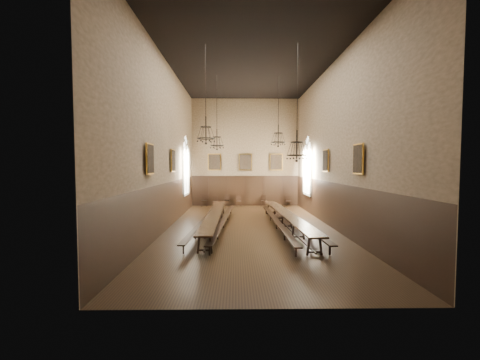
{
  "coord_description": "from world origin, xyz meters",
  "views": [
    {
      "loc": [
        -0.77,
        -15.85,
        3.44
      ],
      "look_at": [
        -0.55,
        1.5,
        2.56
      ],
      "focal_mm": 22.0,
      "sensor_mm": 36.0,
      "label": 1
    }
  ],
  "objects_px": {
    "chandelier_back_right": "(278,138)",
    "chandelier_front_left": "(206,132)",
    "chair_7": "(288,203)",
    "table_left": "(214,220)",
    "chair_5": "(263,203)",
    "bench_left_outer": "(204,223)",
    "bench_right_outer": "(298,222)",
    "table_right": "(287,221)",
    "chair_0": "(204,203)",
    "chair_3": "(239,203)",
    "chandelier_front_right": "(297,148)",
    "chair_1": "(215,203)",
    "bench_left_inner": "(223,223)",
    "bench_right_inner": "(277,223)",
    "chandelier_back_left": "(217,141)",
    "chair_2": "(227,203)"
  },
  "relations": [
    {
      "from": "chandelier_back_right",
      "to": "chandelier_front_left",
      "type": "bearing_deg",
      "value": -130.98
    },
    {
      "from": "chandelier_front_left",
      "to": "chandelier_back_right",
      "type": "bearing_deg",
      "value": 49.02
    },
    {
      "from": "chair_7",
      "to": "chandelier_back_right",
      "type": "bearing_deg",
      "value": -108.5
    },
    {
      "from": "table_left",
      "to": "chair_5",
      "type": "relative_size",
      "value": 11.19
    },
    {
      "from": "bench_left_outer",
      "to": "chair_7",
      "type": "bearing_deg",
      "value": 54.25
    },
    {
      "from": "bench_right_outer",
      "to": "table_right",
      "type": "bearing_deg",
      "value": -169.18
    },
    {
      "from": "chair_0",
      "to": "chair_7",
      "type": "relative_size",
      "value": 1.12
    },
    {
      "from": "chair_3",
      "to": "chandelier_front_right",
      "type": "bearing_deg",
      "value": -87.09
    },
    {
      "from": "table_left",
      "to": "chair_5",
      "type": "height_order",
      "value": "chair_5"
    },
    {
      "from": "table_right",
      "to": "chair_0",
      "type": "bearing_deg",
      "value": 122.18
    },
    {
      "from": "chandelier_front_right",
      "to": "table_left",
      "type": "bearing_deg",
      "value": 149.91
    },
    {
      "from": "table_left",
      "to": "chandelier_front_right",
      "type": "xyz_separation_m",
      "value": [
        4.01,
        -2.33,
        3.81
      ]
    },
    {
      "from": "chair_1",
      "to": "chandelier_front_right",
      "type": "bearing_deg",
      "value": -64.54
    },
    {
      "from": "chair_0",
      "to": "chandelier_front_right",
      "type": "bearing_deg",
      "value": -61.58
    },
    {
      "from": "bench_left_inner",
      "to": "chair_7",
      "type": "xyz_separation_m",
      "value": [
        5.08,
        8.52,
        -0.03
      ]
    },
    {
      "from": "chair_1",
      "to": "chandelier_front_right",
      "type": "distance_m",
      "value": 12.27
    },
    {
      "from": "bench_right_inner",
      "to": "chair_0",
      "type": "height_order",
      "value": "chair_0"
    },
    {
      "from": "chair_0",
      "to": "chair_3",
      "type": "height_order",
      "value": "chair_0"
    },
    {
      "from": "table_right",
      "to": "bench_left_inner",
      "type": "height_order",
      "value": "table_right"
    },
    {
      "from": "chair_7",
      "to": "chandelier_back_left",
      "type": "distance_m",
      "value": 9.41
    },
    {
      "from": "chair_3",
      "to": "chandelier_front_right",
      "type": "xyz_separation_m",
      "value": [
        2.61,
        -10.75,
        3.95
      ]
    },
    {
      "from": "chair_1",
      "to": "chandelier_front_left",
      "type": "xyz_separation_m",
      "value": [
        0.34,
        -10.54,
        4.72
      ]
    },
    {
      "from": "chair_0",
      "to": "chair_3",
      "type": "bearing_deg",
      "value": 2.06
    },
    {
      "from": "chair_2",
      "to": "chair_3",
      "type": "xyz_separation_m",
      "value": [
        1.01,
        0.0,
        -0.04
      ]
    },
    {
      "from": "table_left",
      "to": "chandelier_back_right",
      "type": "height_order",
      "value": "chandelier_back_right"
    },
    {
      "from": "bench_left_inner",
      "to": "chair_1",
      "type": "distance_m",
      "value": 8.52
    },
    {
      "from": "bench_right_outer",
      "to": "chair_2",
      "type": "bearing_deg",
      "value": 116.38
    },
    {
      "from": "bench_left_inner",
      "to": "chandelier_back_left",
      "type": "xyz_separation_m",
      "value": [
        -0.5,
        2.56,
        4.66
      ]
    },
    {
      "from": "chandelier_front_left",
      "to": "chair_0",
      "type": "bearing_deg",
      "value": 96.79
    },
    {
      "from": "table_left",
      "to": "bench_left_inner",
      "type": "xyz_separation_m",
      "value": [
        0.49,
        -0.1,
        -0.1
      ]
    },
    {
      "from": "chandelier_front_left",
      "to": "bench_right_inner",
      "type": "bearing_deg",
      "value": 27.18
    },
    {
      "from": "chair_1",
      "to": "chandelier_front_left",
      "type": "height_order",
      "value": "chandelier_front_left"
    },
    {
      "from": "bench_left_inner",
      "to": "chandelier_front_left",
      "type": "bearing_deg",
      "value": -108.78
    },
    {
      "from": "chair_0",
      "to": "chair_1",
      "type": "height_order",
      "value": "chair_0"
    },
    {
      "from": "chair_1",
      "to": "chandelier_back_left",
      "type": "bearing_deg",
      "value": -82.37
    },
    {
      "from": "chair_2",
      "to": "chandelier_back_left",
      "type": "height_order",
      "value": "chandelier_back_left"
    },
    {
      "from": "chair_5",
      "to": "chandelier_front_right",
      "type": "height_order",
      "value": "chandelier_front_right"
    },
    {
      "from": "chair_2",
      "to": "chair_5",
      "type": "relative_size",
      "value": 1.07
    },
    {
      "from": "table_right",
      "to": "chair_5",
      "type": "height_order",
      "value": "chair_5"
    },
    {
      "from": "table_right",
      "to": "bench_left_outer",
      "type": "relative_size",
      "value": 1.06
    },
    {
      "from": "chair_0",
      "to": "bench_right_outer",
      "type": "bearing_deg",
      "value": -52.99
    },
    {
      "from": "bench_left_outer",
      "to": "chandelier_back_left",
      "type": "height_order",
      "value": "chandelier_back_left"
    },
    {
      "from": "chair_1",
      "to": "chair_3",
      "type": "relative_size",
      "value": 0.99
    },
    {
      "from": "bench_right_outer",
      "to": "chandelier_front_right",
      "type": "bearing_deg",
      "value": -104.87
    },
    {
      "from": "bench_left_outer",
      "to": "chair_1",
      "type": "distance_m",
      "value": 8.48
    },
    {
      "from": "bench_left_inner",
      "to": "chandelier_front_left",
      "type": "xyz_separation_m",
      "value": [
        -0.71,
        -2.08,
        4.68
      ]
    },
    {
      "from": "chair_1",
      "to": "table_left",
      "type": "bearing_deg",
      "value": -83.9
    },
    {
      "from": "table_left",
      "to": "chandelier_back_left",
      "type": "height_order",
      "value": "chandelier_back_left"
    },
    {
      "from": "table_left",
      "to": "chandelier_back_left",
      "type": "bearing_deg",
      "value": 90.13
    },
    {
      "from": "table_right",
      "to": "chair_2",
      "type": "distance_m",
      "value": 9.33
    }
  ]
}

